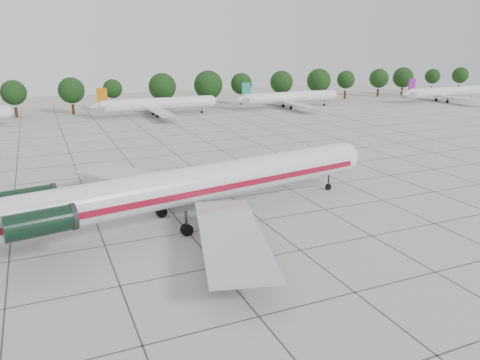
{
  "coord_description": "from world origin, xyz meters",
  "views": [
    {
      "loc": [
        -20.36,
        -41.09,
        18.16
      ],
      "look_at": [
        -0.83,
        3.69,
        3.5
      ],
      "focal_mm": 35.0,
      "sensor_mm": 36.0,
      "label": 1
    }
  ],
  "objects_px": {
    "bg_airliner_d": "(290,98)",
    "bg_airliner_e": "(445,92)",
    "main_airliner": "(178,187)",
    "bg_airliner_c": "(158,104)"
  },
  "relations": [
    {
      "from": "bg_airliner_d",
      "to": "bg_airliner_e",
      "type": "xyz_separation_m",
      "value": [
        50.14,
        -6.73,
        0.0
      ]
    },
    {
      "from": "main_airliner",
      "to": "bg_airliner_c",
      "type": "bearing_deg",
      "value": 67.79
    },
    {
      "from": "bg_airliner_c",
      "to": "main_airliner",
      "type": "bearing_deg",
      "value": -102.38
    },
    {
      "from": "bg_airliner_c",
      "to": "bg_airliner_e",
      "type": "height_order",
      "value": "same"
    },
    {
      "from": "bg_airliner_c",
      "to": "bg_airliner_e",
      "type": "relative_size",
      "value": 1.0
    },
    {
      "from": "main_airliner",
      "to": "bg_airliner_d",
      "type": "height_order",
      "value": "main_airliner"
    },
    {
      "from": "bg_airliner_d",
      "to": "bg_airliner_c",
      "type": "bearing_deg",
      "value": 178.96
    },
    {
      "from": "bg_airliner_e",
      "to": "bg_airliner_c",
      "type": "bearing_deg",
      "value": 175.14
    },
    {
      "from": "main_airliner",
      "to": "bg_airliner_c",
      "type": "height_order",
      "value": "main_airliner"
    },
    {
      "from": "bg_airliner_c",
      "to": "bg_airliner_d",
      "type": "xyz_separation_m",
      "value": [
        36.88,
        -0.67,
        0.0
      ]
    }
  ]
}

